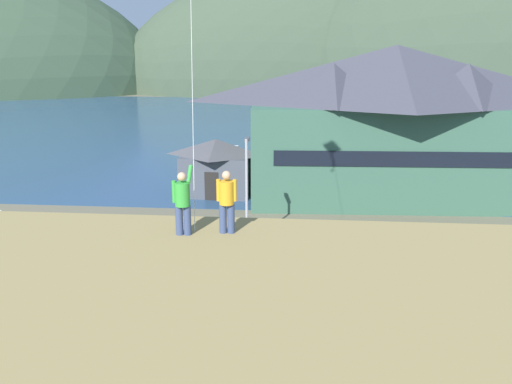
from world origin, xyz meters
The scene contains 16 objects.
ground_plane centered at (0.00, 0.00, 0.00)m, with size 600.00×600.00×0.00m, color #66604C.
parking_lot_pad centered at (0.00, 5.00, 0.05)m, with size 40.00×20.00×0.10m, color gray.
bay_water centered at (0.00, 60.00, 0.01)m, with size 360.00×84.00×0.03m, color navy.
far_hill_east_peak centered at (4.55, 119.54, 0.00)m, with size 98.85×45.41×59.29m, color #3D4C38.
harbor_lodge centered at (10.26, 22.41, 6.37)m, with size 23.45×11.58×11.95m.
storage_shed_waterside centered at (-3.70, 22.19, 2.38)m, with size 6.14×4.43×4.61m.
wharf_dock centered at (-0.43, 33.75, 0.35)m, with size 3.20×10.80×0.70m.
moored_boat_wharfside centered at (-4.00, 32.07, 0.72)m, with size 3.07×7.75×2.16m.
parked_car_back_row_right centered at (-7.41, 6.12, 1.06)m, with size 4.26×2.18×1.82m.
parked_car_mid_row_near centered at (-5.79, -0.20, 1.06)m, with size 4.30×2.25×1.82m.
parked_car_mid_row_center centered at (0.58, 6.77, 1.06)m, with size 4.22×2.10×1.82m.
parked_car_corner_spot centered at (11.88, 0.10, 1.06)m, with size 4.29×2.24×1.82m.
parked_car_front_row_silver centered at (6.78, 7.06, 1.06)m, with size 4.23×2.11×1.82m.
parking_light_pole centered at (0.00, 10.56, 3.94)m, with size 0.24×0.78×6.62m.
person_kite_flyer centered at (0.11, -7.08, 8.10)m, with size 0.51×0.67×1.86m.
person_companion centered at (1.27, -6.84, 8.08)m, with size 0.55×0.40×1.74m.
Camera 1 is at (3.28, -20.87, 12.22)m, focal length 38.42 mm.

